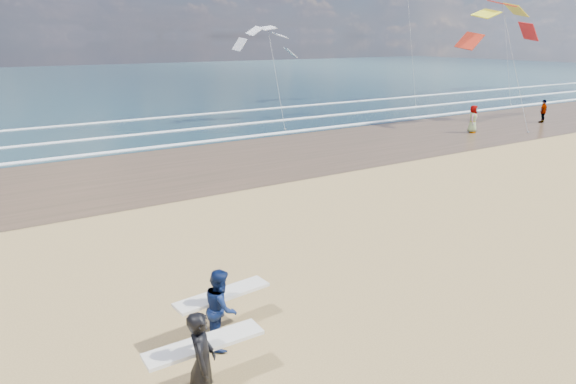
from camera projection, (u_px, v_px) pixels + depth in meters
wet_sand_strip at (392, 136)px, 34.60m from camera, size 220.00×12.00×0.01m
ocean at (145, 80)px, 78.21m from camera, size 220.00×100.00×0.02m
foam_breakers at (307, 116)px, 42.75m from camera, size 220.00×11.70×0.05m
surfer_near at (203, 361)px, 8.94m from camera, size 2.20×1.04×1.99m
surfer_far at (221, 307)px, 10.98m from camera, size 2.24×1.24×1.76m
beachgoer_0 at (473, 119)px, 35.48m from camera, size 1.10×0.96×1.90m
beachgoer_1 at (543, 111)px, 39.61m from camera, size 1.10×0.60×1.79m
kite_0 at (509, 36)px, 36.66m from camera, size 8.04×4.98×10.25m
kite_1 at (274, 65)px, 37.98m from camera, size 5.34×4.69×8.10m
kite_2 at (504, 14)px, 49.86m from camera, size 5.68×4.72×15.77m
kite_5 at (409, 13)px, 49.07m from camera, size 5.48×4.70×16.05m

